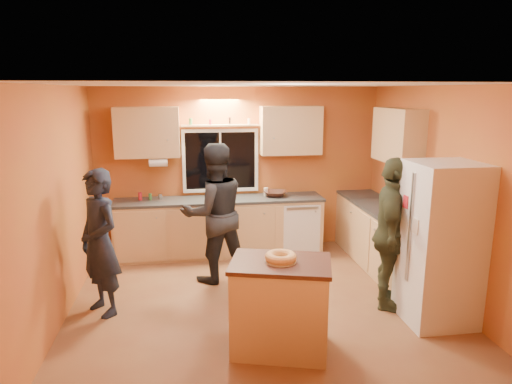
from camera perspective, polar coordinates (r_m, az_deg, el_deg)
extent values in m
plane|color=brown|center=(5.83, 0.31, -13.25)|extent=(4.50, 4.50, 0.00)
cube|color=#B24F2D|center=(7.33, -2.12, 2.85)|extent=(4.50, 0.04, 2.60)
cube|color=#B24F2D|center=(3.51, 5.47, -8.15)|extent=(4.50, 0.04, 2.60)
cube|color=#B24F2D|center=(5.51, -23.45, -1.46)|extent=(0.04, 4.00, 2.60)
cube|color=#B24F2D|center=(6.15, 21.52, 0.07)|extent=(0.04, 4.00, 2.60)
cube|color=white|center=(5.24, 0.34, 13.26)|extent=(4.50, 4.00, 0.02)
cube|color=black|center=(7.26, -4.47, 3.93)|extent=(1.10, 0.02, 0.90)
cube|color=white|center=(7.25, -4.46, 3.91)|extent=(1.20, 0.04, 1.00)
cube|color=tan|center=(7.06, -13.45, 7.26)|extent=(0.95, 0.33, 0.75)
cube|color=tan|center=(7.22, 4.37, 7.68)|extent=(0.95, 0.33, 0.75)
cube|color=tan|center=(6.67, 17.30, 6.75)|extent=(0.33, 1.00, 0.75)
cylinder|color=silver|center=(6.99, -12.11, 3.60)|extent=(0.27, 0.12, 0.12)
cube|color=tan|center=(7.21, -4.56, -4.46)|extent=(3.20, 0.60, 0.86)
cube|color=#282B2D|center=(7.09, -4.62, -0.98)|extent=(3.24, 0.62, 0.04)
cube|color=tan|center=(7.71, 12.78, -3.61)|extent=(0.60, 0.60, 0.86)
cube|color=#282B2D|center=(7.60, 12.95, -0.35)|extent=(0.62, 0.62, 0.04)
cube|color=tan|center=(6.66, 16.53, -6.41)|extent=(0.60, 1.80, 0.86)
cube|color=#282B2D|center=(6.53, 16.77, -2.67)|extent=(0.62, 1.84, 0.04)
cube|color=silver|center=(5.40, 22.07, -6.02)|extent=(0.72, 0.70, 1.80)
cube|color=tan|center=(4.64, 3.03, -14.20)|extent=(1.05, 0.84, 0.90)
cube|color=black|center=(4.45, 3.10, -8.92)|extent=(1.10, 0.89, 0.04)
torus|color=tan|center=(4.43, 3.11, -8.13)|extent=(0.31, 0.31, 0.09)
imported|color=black|center=(5.50, -18.95, -6.03)|extent=(0.71, 0.74, 1.70)
imported|color=black|center=(6.12, -5.24, -2.65)|extent=(1.07, 0.93, 1.87)
imported|color=#333723|center=(5.55, 16.54, -5.09)|extent=(0.82, 1.15, 1.80)
imported|color=black|center=(7.22, 2.43, -0.20)|extent=(0.45, 0.45, 0.09)
cylinder|color=beige|center=(7.07, -5.28, -0.16)|extent=(0.14, 0.14, 0.17)
imported|color=gray|center=(6.13, 19.15, -2.16)|extent=(0.33, 0.31, 0.31)
cube|color=#B51B28|center=(6.53, 17.18, -2.21)|extent=(0.17, 0.13, 0.07)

